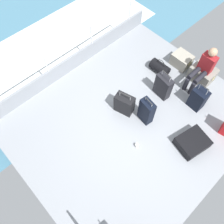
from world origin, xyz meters
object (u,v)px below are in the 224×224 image
(suitcase_0, at_px, (192,142))
(suitcase_3, at_px, (163,86))
(cargo_crate_1, at_px, (202,74))
(passenger_seated, at_px, (203,68))
(cargo_crate_0, at_px, (182,60))
(suitcase_4, at_px, (146,111))
(duffel_bag, at_px, (160,68))
(suitcase_6, at_px, (198,99))
(suitcase_5, at_px, (124,104))
(paper_cup, at_px, (137,145))

(suitcase_0, height_order, suitcase_3, suitcase_3)
(cargo_crate_1, xyz_separation_m, passenger_seated, (-0.00, -0.18, 0.38))
(cargo_crate_0, bearing_deg, suitcase_3, -76.12)
(suitcase_4, xyz_separation_m, duffel_bag, (-0.72, 1.33, -0.20))
(cargo_crate_0, relative_size, suitcase_6, 0.68)
(suitcase_5, relative_size, suitcase_6, 0.87)
(suitcase_3, bearing_deg, suitcase_0, -21.88)
(suitcase_0, bearing_deg, suitcase_4, -167.01)
(cargo_crate_0, distance_m, passenger_seated, 0.80)
(suitcase_4, bearing_deg, suitcase_3, 103.93)
(cargo_crate_1, xyz_separation_m, suitcase_6, (0.39, -0.76, 0.09))
(suitcase_6, bearing_deg, cargo_crate_0, 143.72)
(passenger_seated, height_order, suitcase_6, passenger_seated)
(suitcase_3, relative_size, suitcase_4, 1.02)
(paper_cup, bearing_deg, suitcase_5, 152.52)
(suitcase_6, relative_size, paper_cup, 7.67)
(suitcase_5, bearing_deg, suitcase_6, 51.16)
(suitcase_3, bearing_deg, duffel_bag, 134.87)
(suitcase_5, bearing_deg, paper_cup, -27.48)
(suitcase_3, relative_size, duffel_bag, 1.52)
(cargo_crate_1, xyz_separation_m, suitcase_0, (0.97, -1.64, -0.08))
(suitcase_5, bearing_deg, cargo_crate_1, 71.90)
(passenger_seated, relative_size, suitcase_3, 1.40)
(cargo_crate_1, bearing_deg, suitcase_4, -95.59)
(cargo_crate_0, height_order, passenger_seated, passenger_seated)
(suitcase_6, bearing_deg, suitcase_0, -57.02)
(cargo_crate_1, distance_m, suitcase_0, 1.91)
(passenger_seated, height_order, suitcase_5, passenger_seated)
(cargo_crate_1, bearing_deg, duffel_bag, -147.09)
(suitcase_3, bearing_deg, cargo_crate_0, 103.88)
(suitcase_5, bearing_deg, suitcase_0, 15.50)
(cargo_crate_1, height_order, suitcase_6, suitcase_6)
(cargo_crate_0, height_order, suitcase_4, suitcase_4)
(duffel_bag, bearing_deg, cargo_crate_0, 68.13)
(suitcase_6, distance_m, duffel_bag, 1.32)
(cargo_crate_1, relative_size, suitcase_6, 0.80)
(cargo_crate_1, relative_size, paper_cup, 6.13)
(suitcase_4, distance_m, duffel_bag, 1.52)
(cargo_crate_1, relative_size, suitcase_5, 0.91)
(paper_cup, bearing_deg, cargo_crate_0, 108.05)
(duffel_bag, bearing_deg, passenger_seated, 23.88)
(suitcase_3, distance_m, suitcase_6, 0.85)
(cargo_crate_1, height_order, passenger_seated, passenger_seated)
(suitcase_3, distance_m, paper_cup, 1.58)
(cargo_crate_0, bearing_deg, passenger_seated, -16.58)
(suitcase_3, xyz_separation_m, suitcase_5, (-0.30, -1.00, -0.05))
(cargo_crate_1, xyz_separation_m, suitcase_4, (-0.19, -1.91, 0.14))
(suitcase_6, xyz_separation_m, duffel_bag, (-1.29, 0.18, -0.15))
(cargo_crate_0, distance_m, suitcase_3, 1.16)
(passenger_seated, xyz_separation_m, duffel_bag, (-0.90, -0.40, -0.44))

